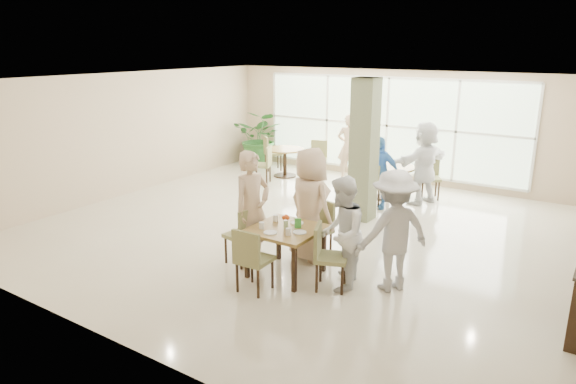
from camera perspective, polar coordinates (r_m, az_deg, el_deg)
The scene contains 19 objects.
ground at distance 9.69m, azimuth 2.93°, elevation -4.44°, with size 10.00×10.00×0.00m, color beige.
room_shell at distance 9.24m, azimuth 3.08°, elevation 5.51°, with size 10.00×10.00×10.00m.
window_bank at distance 13.46m, azimuth 10.93°, elevation 7.26°, with size 7.00×0.04×7.00m.
column at distance 10.16m, azimuth 8.45°, elevation 4.58°, with size 0.45×0.45×2.80m, color #636748.
main_table at distance 7.72m, azimuth -0.24°, elevation -4.63°, with size 1.00×1.00×0.75m.
round_table_left at distance 13.63m, azimuth -0.35°, elevation 4.05°, with size 1.02×1.02×0.75m.
round_table_right at distance 11.85m, azimuth 11.17°, elevation 2.06°, with size 1.16×1.16×0.75m.
chairs_main_table at distance 7.81m, azimuth -0.28°, elevation -5.87°, with size 2.18×2.01×0.95m.
chairs_table_left at distance 13.62m, azimuth -0.45°, elevation 3.69°, with size 2.01×1.96×0.95m.
chairs_table_right at distance 11.89m, azimuth 11.29°, elevation 1.55°, with size 2.02×2.00×0.95m.
tabletop_clutter at distance 7.65m, azimuth -0.46°, elevation -3.65°, with size 0.73×0.77×0.21m.
potted_plant at distance 14.93m, azimuth -3.06°, elevation 6.03°, with size 1.44×1.44×1.59m, color #275E25.
teen_left at distance 8.03m, azimuth -3.99°, elevation -1.89°, with size 0.67×0.44×1.84m, color tan.
teen_far at distance 8.20m, azimuth 2.47°, elevation -1.43°, with size 0.91×0.49×1.85m, color tan.
teen_right at distance 7.31m, azimuth 5.97°, elevation -4.60°, with size 0.80×0.62×1.65m, color white.
teen_standing at distance 7.36m, azimuth 11.63°, elevation -4.25°, with size 1.13×0.65×1.76m, color #B1B1B3.
adult_a at distance 11.08m, azimuth 9.99°, elevation 2.15°, with size 0.91×0.52×1.55m, color #4687D2.
adult_b at distance 11.58m, azimuth 14.90°, elevation 3.14°, with size 1.69×0.73×1.82m, color white.
adult_standing at distance 13.37m, azimuth 6.79°, elevation 5.01°, with size 0.62×0.41×1.71m, color tan.
Camera 1 is at (4.58, -7.84, 3.39)m, focal length 32.00 mm.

